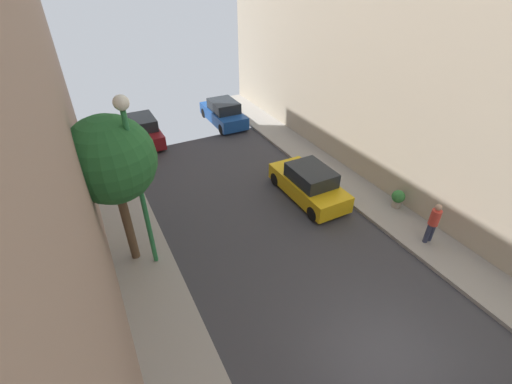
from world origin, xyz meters
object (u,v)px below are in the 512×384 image
parked_car_right_3 (223,113)px  parked_car_left_3 (142,130)px  street_tree_0 (111,161)px  pedestrian (433,222)px  potted_plant_0 (398,198)px  lamp_post (135,165)px  potted_plant_1 (98,164)px  parked_car_right_2 (309,184)px

parked_car_right_3 → parked_car_left_3: bearing=-177.0°
parked_car_right_3 → street_tree_0: size_ratio=0.78×
parked_car_left_3 → pedestrian: 16.22m
potted_plant_0 → lamp_post: size_ratio=0.13×
pedestrian → potted_plant_1: 15.48m
pedestrian → street_tree_0: (-10.14, 4.39, 3.07)m
parked_car_right_2 → parked_car_right_3: size_ratio=1.00×
parked_car_right_2 → pedestrian: size_ratio=2.44×
pedestrian → potted_plant_1: bearing=132.6°
potted_plant_0 → potted_plant_1: (-11.11, 9.20, 0.01)m
street_tree_0 → lamp_post: 0.81m
parked_car_left_3 → potted_plant_1: parked_car_left_3 is taller
potted_plant_0 → potted_plant_1: 14.42m
parked_car_right_2 → parked_car_right_3: (0.00, 9.79, 0.00)m
street_tree_0 → potted_plant_0: 11.56m
lamp_post → parked_car_right_3: bearing=55.8°
parked_car_left_3 → potted_plant_0: size_ratio=5.18×
pedestrian → lamp_post: bearing=158.1°
parked_car_right_2 → potted_plant_0: 3.88m
street_tree_0 → potted_plant_0: (10.78, -2.20, -3.53)m
parked_car_left_3 → potted_plant_1: bearing=-134.2°
parked_car_left_3 → parked_car_right_3: bearing=3.0°
parked_car_right_3 → lamp_post: size_ratio=0.69×
parked_car_left_3 → parked_car_right_2: bearing=-60.4°
street_tree_0 → lamp_post: lamp_post is taller
lamp_post → parked_car_right_2: bearing=7.4°
parked_car_right_2 → potted_plant_0: size_ratio=5.18×
parked_car_right_3 → potted_plant_1: parked_car_right_3 is taller
parked_car_right_2 → parked_car_right_3: bearing=90.0°
street_tree_0 → potted_plant_1: 7.84m
potted_plant_0 → lamp_post: (-10.18, 1.65, 3.50)m
pedestrian → street_tree_0: 11.47m
parked_car_right_3 → street_tree_0: (-7.90, -10.19, 3.42)m
potted_plant_1 → potted_plant_0: bearing=-39.6°
parked_car_left_3 → parked_car_right_2: same height
parked_car_left_3 → street_tree_0: street_tree_0 is taller
potted_plant_0 → pedestrian: bearing=-106.2°
parked_car_right_3 → potted_plant_0: size_ratio=5.18×
pedestrian → lamp_post: size_ratio=0.28×
parked_car_right_3 → street_tree_0: bearing=-127.8°
parked_car_right_2 → potted_plant_0: bearing=-42.0°
parked_car_right_3 → potted_plant_0: (2.88, -12.39, -0.11)m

